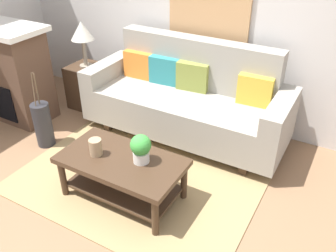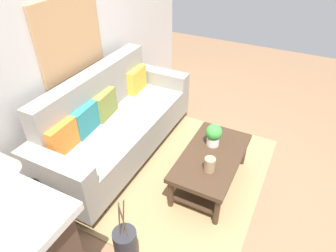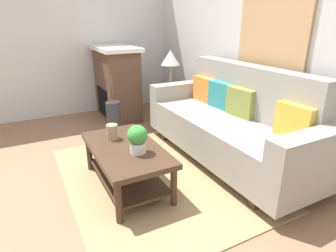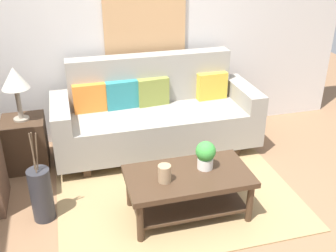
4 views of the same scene
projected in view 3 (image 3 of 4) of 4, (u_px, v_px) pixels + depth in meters
ground_plane at (111, 189)px, 2.76m from camera, size 9.19×9.19×0.00m
wall_back at (274, 39)px, 3.13m from camera, size 5.19×0.10×2.70m
wall_left at (84, 32)px, 4.66m from camera, size 0.10×4.91×2.70m
area_rug at (157, 176)px, 2.97m from camera, size 2.29×1.79×0.01m
couch at (231, 125)px, 3.20m from camera, size 2.29×0.84×1.08m
throw_pillow_orange at (204, 89)px, 3.76m from camera, size 0.36×0.13×0.32m
throw_pillow_teal at (221, 95)px, 3.47m from camera, size 0.37×0.15×0.32m
throw_pillow_olive at (241, 102)px, 3.17m from camera, size 0.37×0.16×0.32m
throw_pillow_mustard at (295, 122)px, 2.57m from camera, size 0.37×0.14×0.32m
coffee_table at (126, 157)px, 2.70m from camera, size 1.10×0.60×0.43m
tabletop_vase at (112, 132)px, 2.80m from camera, size 0.11×0.11×0.15m
potted_plant_tabletop at (137, 138)px, 2.49m from camera, size 0.18×0.18×0.26m
side_table at (170, 105)px, 4.45m from camera, size 0.44×0.44×0.56m
table_lamp at (170, 59)px, 4.20m from camera, size 0.28×0.28×0.57m
fireplace at (117, 83)px, 4.57m from camera, size 1.02×0.58×1.16m
floor_vase at (114, 120)px, 3.89m from camera, size 0.19×0.19×0.51m
floor_vase_branch_a at (112, 89)px, 3.72m from camera, size 0.04×0.03×0.36m
floor_vase_branch_b at (113, 89)px, 3.75m from camera, size 0.03×0.03×0.36m
floor_vase_branch_c at (110, 89)px, 3.74m from camera, size 0.02×0.05×0.36m
framed_painting at (272, 30)px, 3.04m from camera, size 0.96×0.03×0.84m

